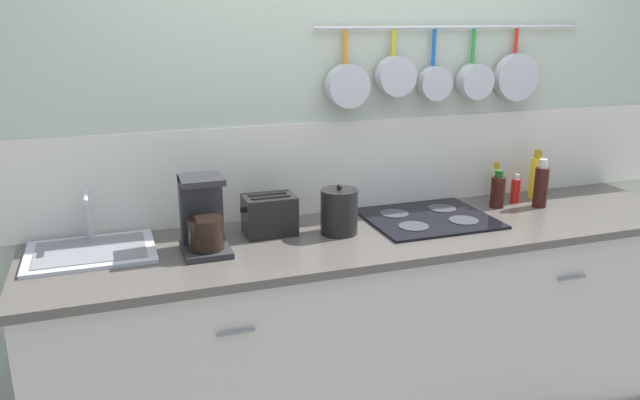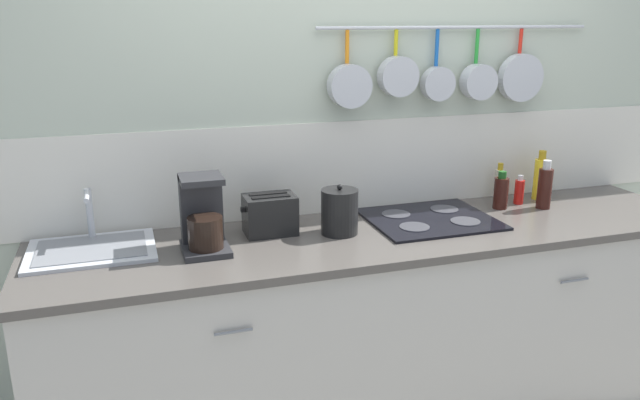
{
  "view_description": "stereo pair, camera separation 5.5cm",
  "coord_description": "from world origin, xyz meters",
  "px_view_note": "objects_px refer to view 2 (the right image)",
  "views": [
    {
      "loc": [
        -1.11,
        -2.33,
        1.81
      ],
      "look_at": [
        -0.3,
        0.0,
        1.08
      ],
      "focal_mm": 35.0,
      "sensor_mm": 36.0,
      "label": 1
    },
    {
      "loc": [
        -1.06,
        -2.34,
        1.81
      ],
      "look_at": [
        -0.3,
        0.0,
        1.08
      ],
      "focal_mm": 35.0,
      "sensor_mm": 36.0,
      "label": 2
    }
  ],
  "objects_px": {
    "coffee_maker": "(203,219)",
    "bottle_hot_sauce": "(499,184)",
    "bottle_sesame_oil": "(519,191)",
    "toaster": "(270,214)",
    "kettle": "(339,212)",
    "bottle_dish_soap": "(501,192)",
    "bottle_cooking_wine": "(545,187)",
    "bottle_olive_oil": "(540,178)"
  },
  "relations": [
    {
      "from": "coffee_maker",
      "to": "bottle_hot_sauce",
      "type": "height_order",
      "value": "coffee_maker"
    },
    {
      "from": "bottle_hot_sauce",
      "to": "bottle_sesame_oil",
      "type": "height_order",
      "value": "bottle_hot_sauce"
    },
    {
      "from": "toaster",
      "to": "bottle_sesame_oil",
      "type": "height_order",
      "value": "toaster"
    },
    {
      "from": "kettle",
      "to": "bottle_dish_soap",
      "type": "distance_m",
      "value": 0.87
    },
    {
      "from": "bottle_hot_sauce",
      "to": "bottle_cooking_wine",
      "type": "relative_size",
      "value": 0.81
    },
    {
      "from": "bottle_dish_soap",
      "to": "bottle_cooking_wine",
      "type": "height_order",
      "value": "bottle_cooking_wine"
    },
    {
      "from": "bottle_dish_soap",
      "to": "bottle_hot_sauce",
      "type": "bearing_deg",
      "value": 60.17
    },
    {
      "from": "bottle_sesame_oil",
      "to": "bottle_cooking_wine",
      "type": "height_order",
      "value": "bottle_cooking_wine"
    },
    {
      "from": "bottle_cooking_wine",
      "to": "coffee_maker",
      "type": "bearing_deg",
      "value": -178.23
    },
    {
      "from": "bottle_sesame_oil",
      "to": "bottle_cooking_wine",
      "type": "distance_m",
      "value": 0.13
    },
    {
      "from": "toaster",
      "to": "coffee_maker",
      "type": "bearing_deg",
      "value": -161.24
    },
    {
      "from": "toaster",
      "to": "bottle_cooking_wine",
      "type": "bearing_deg",
      "value": -2.09
    },
    {
      "from": "kettle",
      "to": "bottle_cooking_wine",
      "type": "bearing_deg",
      "value": 2.18
    },
    {
      "from": "toaster",
      "to": "bottle_sesame_oil",
      "type": "relative_size",
      "value": 1.6
    },
    {
      "from": "kettle",
      "to": "bottle_olive_oil",
      "type": "height_order",
      "value": "bottle_olive_oil"
    },
    {
      "from": "kettle",
      "to": "bottle_hot_sauce",
      "type": "height_order",
      "value": "kettle"
    },
    {
      "from": "bottle_hot_sauce",
      "to": "bottle_sesame_oil",
      "type": "bearing_deg",
      "value": -54.91
    },
    {
      "from": "coffee_maker",
      "to": "bottle_cooking_wine",
      "type": "distance_m",
      "value": 1.65
    },
    {
      "from": "bottle_olive_oil",
      "to": "kettle",
      "type": "bearing_deg",
      "value": -170.93
    },
    {
      "from": "bottle_olive_oil",
      "to": "toaster",
      "type": "bearing_deg",
      "value": -176.28
    },
    {
      "from": "bottle_dish_soap",
      "to": "bottle_sesame_oil",
      "type": "distance_m",
      "value": 0.14
    },
    {
      "from": "kettle",
      "to": "bottle_sesame_oil",
      "type": "distance_m",
      "value": 1.01
    },
    {
      "from": "coffee_maker",
      "to": "bottle_hot_sauce",
      "type": "xyz_separation_m",
      "value": [
        1.52,
        0.24,
        -0.04
      ]
    },
    {
      "from": "bottle_olive_oil",
      "to": "bottle_sesame_oil",
      "type": "bearing_deg",
      "value": -164.28
    },
    {
      "from": "bottle_hot_sauce",
      "to": "coffee_maker",
      "type": "bearing_deg",
      "value": -171.1
    },
    {
      "from": "bottle_cooking_wine",
      "to": "bottle_dish_soap",
      "type": "bearing_deg",
      "value": 163.12
    },
    {
      "from": "bottle_hot_sauce",
      "to": "bottle_cooking_wine",
      "type": "distance_m",
      "value": 0.23
    },
    {
      "from": "coffee_maker",
      "to": "bottle_cooking_wine",
      "type": "height_order",
      "value": "coffee_maker"
    },
    {
      "from": "coffee_maker",
      "to": "toaster",
      "type": "height_order",
      "value": "coffee_maker"
    },
    {
      "from": "kettle",
      "to": "bottle_hot_sauce",
      "type": "bearing_deg",
      "value": 13.63
    },
    {
      "from": "coffee_maker",
      "to": "bottle_sesame_oil",
      "type": "xyz_separation_m",
      "value": [
        1.58,
        0.15,
        -0.06
      ]
    },
    {
      "from": "toaster",
      "to": "bottle_cooking_wine",
      "type": "xyz_separation_m",
      "value": [
        1.35,
        -0.05,
        0.02
      ]
    },
    {
      "from": "bottle_sesame_oil",
      "to": "bottle_cooking_wine",
      "type": "xyz_separation_m",
      "value": [
        0.07,
        -0.1,
        0.04
      ]
    },
    {
      "from": "bottle_sesame_oil",
      "to": "bottle_hot_sauce",
      "type": "bearing_deg",
      "value": 125.09
    },
    {
      "from": "kettle",
      "to": "coffee_maker",
      "type": "bearing_deg",
      "value": -178.98
    },
    {
      "from": "bottle_dish_soap",
      "to": "bottle_cooking_wine",
      "type": "relative_size",
      "value": 0.77
    },
    {
      "from": "coffee_maker",
      "to": "bottle_cooking_wine",
      "type": "xyz_separation_m",
      "value": [
        1.65,
        0.05,
        -0.02
      ]
    },
    {
      "from": "toaster",
      "to": "bottle_hot_sauce",
      "type": "distance_m",
      "value": 1.23
    },
    {
      "from": "coffee_maker",
      "to": "bottle_olive_oil",
      "type": "distance_m",
      "value": 1.74
    },
    {
      "from": "coffee_maker",
      "to": "bottle_sesame_oil",
      "type": "distance_m",
      "value": 1.58
    },
    {
      "from": "coffee_maker",
      "to": "kettle",
      "type": "xyz_separation_m",
      "value": [
        0.58,
        0.01,
        -0.03
      ]
    },
    {
      "from": "toaster",
      "to": "bottle_sesame_oil",
      "type": "bearing_deg",
      "value": 2.29
    }
  ]
}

